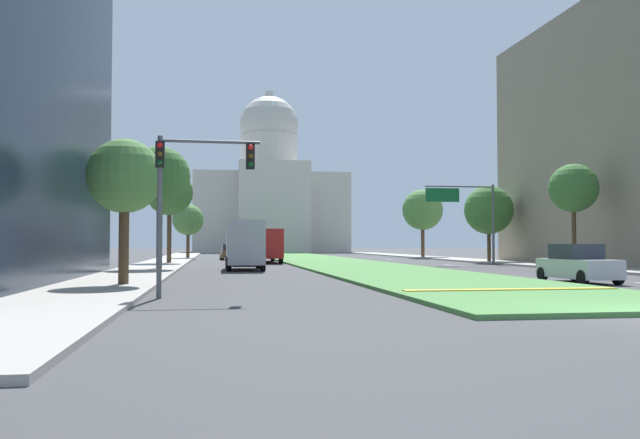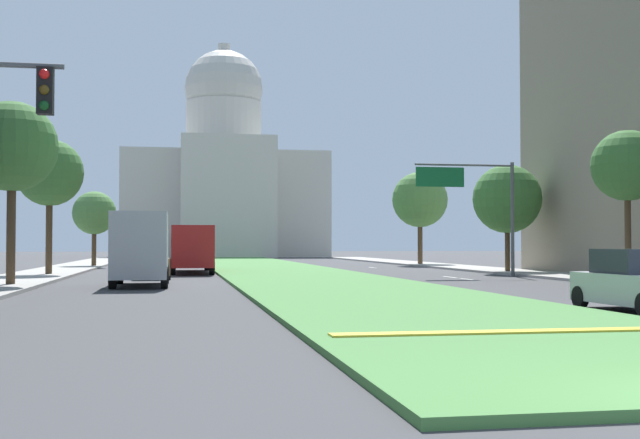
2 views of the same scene
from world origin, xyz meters
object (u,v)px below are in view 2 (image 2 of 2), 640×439
Objects in this scene: city_bus at (191,245)px; street_tree_left_distant at (94,213)px; street_tree_right_mid at (627,166)px; street_tree_left_far at (50,173)px; street_tree_right_distant at (420,200)px; sedan_distant at (150,258)px; sedan_midblock at (152,263)px; capitol_building at (224,184)px; street_tree_left_mid at (12,147)px; sedan_lead_stopped at (637,283)px; street_tree_right_far at (507,199)px; overhead_guide_sign at (476,194)px; box_truck_delivery at (141,248)px.

street_tree_left_distant is at bearing 119.93° from city_bus.
street_tree_right_mid is 0.91× the size of street_tree_left_far.
street_tree_right_distant is 1.85× the size of sedan_distant.
street_tree_left_far is at bearing 153.51° from street_tree_right_mid.
sedan_midblock is 8.99m from city_bus.
capitol_building reaches higher than street_tree_left_distant.
street_tree_right_distant is (27.66, 18.47, -0.28)m from street_tree_left_far.
street_tree_left_mid is at bearing -125.98° from sedan_midblock.
sedan_lead_stopped is at bearing -120.10° from street_tree_right_mid.
street_tree_right_distant is (-0.06, 32.29, 0.15)m from street_tree_right_mid.
street_tree_right_distant is (0.02, 18.62, 0.94)m from street_tree_right_far.
sedan_midblock is at bearing 155.67° from street_tree_right_mid.
street_tree_left_distant is (-26.92, 31.22, -1.21)m from street_tree_right_mid.
capitol_building reaches higher than overhead_guide_sign.
street_tree_left_distant is 22.21m from sedan_midblock.
overhead_guide_sign is at bearing -11.41° from street_tree_left_far.
street_tree_right_distant reaches higher than sedan_lead_stopped.
sedan_midblock is at bearing -170.09° from street_tree_right_far.
capitol_building is 4.52× the size of street_tree_right_far.
sedan_midblock is at bearing 119.95° from sedan_lead_stopped.
street_tree_left_mid reaches higher than street_tree_right_far.
sedan_midblock is at bearing -87.80° from sedan_distant.
street_tree_right_mid is 0.89× the size of street_tree_right_distant.
sedan_distant is (-22.45, -4.91, -4.84)m from street_tree_right_distant.
box_truck_delivery is (5.62, -11.81, -4.21)m from street_tree_left_far.
street_tree_right_distant reaches higher than sedan_distant.
street_tree_right_distant is at bearing 45.83° from sedan_midblock.
street_tree_right_mid reaches higher than overhead_guide_sign.
street_tree_right_far is at bearing 90.35° from street_tree_right_mid.
street_tree_right_mid is (27.53, -2.02, -0.54)m from street_tree_left_mid.
street_tree_left_mid is 0.73× the size of city_bus.
box_truck_delivery is at bearing 174.81° from street_tree_right_mid.
sedan_midblock is 17.52m from sedan_distant.
sedan_lead_stopped reaches higher than sedan_distant.
box_truck_delivery is (4.82, -29.22, -2.57)m from street_tree_left_distant.
street_tree_right_distant reaches higher than street_tree_right_mid.
street_tree_left_far reaches higher than sedan_distant.
street_tree_right_distant is (27.48, 30.27, -0.40)m from street_tree_left_mid.
street_tree_left_distant is at bearing 103.40° from sedan_midblock.
capitol_building is at bearing 101.27° from street_tree_right_far.
city_bus is at bearing 109.50° from sedan_lead_stopped.
sedan_midblock is (-13.74, 23.84, 0.04)m from sedan_lead_stopped.
capitol_building is 3.95× the size of street_tree_left_far.
sedan_distant is (-14.41, 41.35, -0.04)m from sedan_lead_stopped.
box_truck_delivery is at bearing -152.09° from street_tree_right_far.
street_tree_left_distant is (-22.97, 22.20, -0.41)m from overhead_guide_sign.
box_truck_delivery is 16.71m from city_bus.
street_tree_left_far is 33.26m from street_tree_right_distant.
street_tree_left_mid is (-13.68, -80.78, -4.47)m from capitol_building.
street_tree_left_distant reaches higher than sedan_distant.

